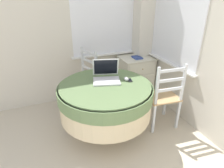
% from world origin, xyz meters
% --- Properties ---
extents(corner_room_shell, '(4.42, 5.23, 2.55)m').
position_xyz_m(corner_room_shell, '(1.29, 2.15, 1.28)').
color(corner_room_shell, beige).
rests_on(corner_room_shell, ground_plane).
extents(round_dining_table, '(1.18, 1.18, 0.78)m').
position_xyz_m(round_dining_table, '(0.90, 2.16, 0.59)').
color(round_dining_table, '#4C3D2D').
rests_on(round_dining_table, ground_plane).
extents(laptop, '(0.41, 0.40, 0.26)m').
position_xyz_m(laptop, '(0.97, 2.29, 0.83)').
color(laptop, silver).
rests_on(laptop, round_dining_table).
extents(computer_mouse, '(0.06, 0.09, 0.04)m').
position_xyz_m(computer_mouse, '(1.20, 2.18, 0.80)').
color(computer_mouse, silver).
rests_on(computer_mouse, round_dining_table).
extents(cell_phone, '(0.07, 0.11, 0.01)m').
position_xyz_m(cell_phone, '(1.24, 2.16, 0.78)').
color(cell_phone, black).
rests_on(cell_phone, round_dining_table).
extents(dining_chair_near_back_window, '(0.52, 0.54, 0.99)m').
position_xyz_m(dining_chair_near_back_window, '(0.83, 3.00, 0.47)').
color(dining_chair_near_back_window, tan).
rests_on(dining_chair_near_back_window, ground_plane).
extents(dining_chair_near_right_window, '(0.47, 0.44, 0.99)m').
position_xyz_m(dining_chair_near_right_window, '(1.73, 2.08, 0.47)').
color(dining_chair_near_right_window, tan).
rests_on(dining_chair_near_right_window, ground_plane).
extents(corner_cabinet, '(0.58, 0.50, 0.73)m').
position_xyz_m(corner_cabinet, '(1.84, 3.09, 0.36)').
color(corner_cabinet, silver).
rests_on(corner_cabinet, ground_plane).
extents(book_on_cabinet, '(0.14, 0.18, 0.02)m').
position_xyz_m(book_on_cabinet, '(1.83, 3.05, 0.74)').
color(book_on_cabinet, '#33478C').
rests_on(book_on_cabinet, corner_cabinet).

